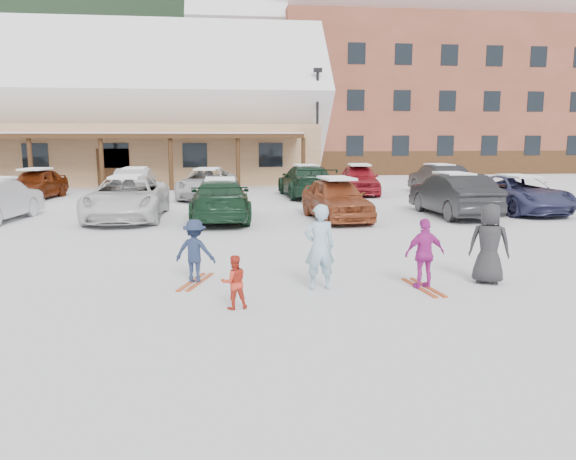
{
  "coord_description": "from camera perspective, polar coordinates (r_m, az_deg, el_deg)",
  "views": [
    {
      "loc": [
        -1.07,
        -10.04,
        2.85
      ],
      "look_at": [
        0.3,
        1.0,
        1.0
      ],
      "focal_mm": 35.0,
      "sensor_mm": 36.0,
      "label": 1
    }
  ],
  "objects": [
    {
      "name": "ground",
      "position": [
        10.49,
        -0.96,
        -6.32
      ],
      "size": [
        160.0,
        160.0,
        0.0
      ],
      "primitive_type": "plane",
      "color": "white",
      "rests_on": "ground"
    },
    {
      "name": "forested_hillside",
      "position": [
        96.41,
        -6.68,
        19.02
      ],
      "size": [
        300.0,
        70.0,
        38.0
      ],
      "primitive_type": "cube",
      "color": "black",
      "rests_on": "ground"
    },
    {
      "name": "day_lodge",
      "position": [
        38.83,
        -19.18,
        10.54
      ],
      "size": [
        29.12,
        12.5,
        10.38
      ],
      "color": "tan",
      "rests_on": "ground"
    },
    {
      "name": "alpine_hotel",
      "position": [
        50.75,
        11.01,
        15.81
      ],
      "size": [
        31.48,
        14.01,
        21.48
      ],
      "color": "brown",
      "rests_on": "ground"
    },
    {
      "name": "lamp_post",
      "position": [
        34.39,
        3.0,
        11.1
      ],
      "size": [
        0.5,
        0.25,
        6.88
      ],
      "color": "black",
      "rests_on": "ground"
    },
    {
      "name": "conifer_3",
      "position": [
        54.54,
        0.41,
        11.82
      ],
      "size": [
        3.96,
        3.96,
        9.18
      ],
      "color": "black",
      "rests_on": "ground"
    },
    {
      "name": "conifer_4",
      "position": [
        66.21,
        25.51,
        11.74
      ],
      "size": [
        5.06,
        5.06,
        11.73
      ],
      "color": "black",
      "rests_on": "ground"
    },
    {
      "name": "adult_skier",
      "position": [
        10.5,
        3.22,
        -1.75
      ],
      "size": [
        0.63,
        0.44,
        1.63
      ],
      "primitive_type": "imported",
      "rotation": [
        0.0,
        0.0,
        3.24
      ],
      "color": "#97BFD4",
      "rests_on": "ground"
    },
    {
      "name": "toddler_red",
      "position": [
        9.44,
        -5.5,
        -5.28
      ],
      "size": [
        0.5,
        0.43,
        0.92
      ],
      "primitive_type": "imported",
      "rotation": [
        0.0,
        0.0,
        3.34
      ],
      "color": "red",
      "rests_on": "ground"
    },
    {
      "name": "child_navy",
      "position": [
        11.17,
        -9.43,
        -2.15
      ],
      "size": [
        0.92,
        0.7,
        1.26
      ],
      "primitive_type": "imported",
      "rotation": [
        0.0,
        0.0,
        2.82
      ],
      "color": "#1D2947",
      "rests_on": "ground"
    },
    {
      "name": "skis_child_navy",
      "position": [
        11.3,
        -9.35,
        -5.21
      ],
      "size": [
        0.63,
        1.39,
        0.03
      ],
      "primitive_type": "cube",
      "rotation": [
        0.0,
        0.0,
        2.82
      ],
      "color": "#B54319",
      "rests_on": "ground"
    },
    {
      "name": "child_magenta",
      "position": [
        10.9,
        13.71,
        -2.35
      ],
      "size": [
        0.82,
        0.41,
        1.34
      ],
      "primitive_type": "imported",
      "rotation": [
        0.0,
        0.0,
        3.25
      ],
      "color": "#B62793",
      "rests_on": "ground"
    },
    {
      "name": "skis_child_magenta",
      "position": [
        11.05,
        13.58,
        -5.7
      ],
      "size": [
        0.35,
        1.41,
        0.03
      ],
      "primitive_type": "cube",
      "rotation": [
        0.0,
        0.0,
        3.25
      ],
      "color": "#B54319",
      "rests_on": "ground"
    },
    {
      "name": "bystander_dark",
      "position": [
        11.63,
        19.77,
        -1.32
      ],
      "size": [
        0.92,
        0.81,
        1.58
      ],
      "primitive_type": "imported",
      "rotation": [
        0.0,
        0.0,
        2.65
      ],
      "color": "#2A292C",
      "rests_on": "ground"
    },
    {
      "name": "parked_car_2",
      "position": [
        20.38,
        -16.02,
        3.16
      ],
      "size": [
        2.53,
        5.42,
        1.5
      ],
      "primitive_type": "imported",
      "rotation": [
        0.0,
        0.0,
        -0.01
      ],
      "color": "silver",
      "rests_on": "ground"
    },
    {
      "name": "parked_car_3",
      "position": [
        19.37,
        -6.89,
        3.05
      ],
      "size": [
        2.04,
        4.95,
        1.43
      ],
      "primitive_type": "imported",
      "rotation": [
        0.0,
        0.0,
        3.13
      ],
      "color": "#163520",
      "rests_on": "ground"
    },
    {
      "name": "parked_car_4",
      "position": [
        19.52,
        4.92,
        3.17
      ],
      "size": [
        2.1,
        4.41,
        1.46
      ],
      "primitive_type": "imported",
      "rotation": [
        0.0,
        0.0,
        0.09
      ],
      "color": "brown",
      "rests_on": "ground"
    },
    {
      "name": "parked_car_5",
      "position": [
        21.24,
        16.41,
        3.46
      ],
      "size": [
        1.73,
        4.75,
        1.55
      ],
      "primitive_type": "imported",
      "rotation": [
        0.0,
        0.0,
        3.16
      ],
      "color": "black",
      "rests_on": "ground"
    },
    {
      "name": "parked_car_6",
      "position": [
        23.21,
        22.29,
        3.41
      ],
      "size": [
        2.64,
        5.14,
        1.39
      ],
      "primitive_type": "imported",
      "rotation": [
        0.0,
        0.0,
        0.07
      ],
      "color": "navy",
      "rests_on": "ground"
    },
    {
      "name": "parked_car_8",
      "position": [
        28.46,
        -24.21,
        4.28
      ],
      "size": [
        2.21,
        4.31,
        1.4
      ],
      "primitive_type": "imported",
      "rotation": [
        0.0,
        0.0,
        -0.14
      ],
      "color": "#60200A",
      "rests_on": "ground"
    },
    {
      "name": "parked_car_9",
      "position": [
        27.52,
        -15.23,
        4.64
      ],
      "size": [
        1.53,
        4.28,
        1.41
      ],
      "primitive_type": "imported",
      "rotation": [
        0.0,
        0.0,
        3.13
      ],
      "color": "#ABABB1",
      "rests_on": "ground"
    },
    {
      "name": "parked_car_10",
      "position": [
        26.56,
        -8.19,
        4.69
      ],
      "size": [
        3.05,
        5.3,
        1.39
      ],
      "primitive_type": "imported",
      "rotation": [
        0.0,
        0.0,
        -0.15
      ],
      "color": "silver",
      "rests_on": "ground"
    },
    {
      "name": "parked_car_11",
      "position": [
        26.88,
        1.84,
        4.98
      ],
      "size": [
        2.33,
        5.33,
        1.52
      ],
      "primitive_type": "imported",
      "rotation": [
        0.0,
        0.0,
        3.18
      ],
      "color": "#163121",
      "rests_on": "ground"
    },
    {
      "name": "parked_car_12",
      "position": [
        28.39,
        7.23,
        5.12
      ],
      "size": [
        2.29,
        4.57,
        1.49
      ],
      "primitive_type": "imported",
      "rotation": [
        0.0,
        0.0,
        -0.12
      ],
      "color": "maroon",
      "rests_on": "ground"
    },
    {
      "name": "parked_car_13",
      "position": [
        29.31,
        15.06,
        5.0
      ],
      "size": [
        1.73,
        4.57,
        1.49
      ],
      "primitive_type": "imported",
      "rotation": [
        0.0,
        0.0,
        3.18
      ],
      "color": "black",
      "rests_on": "ground"
    }
  ]
}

